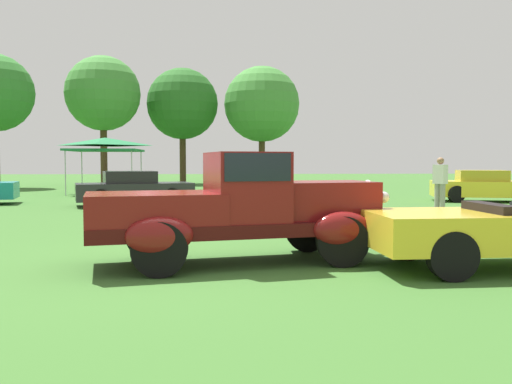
{
  "coord_description": "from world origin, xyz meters",
  "views": [
    {
      "loc": [
        0.39,
        -8.19,
        1.56
      ],
      "look_at": [
        1.07,
        2.16,
        0.98
      ],
      "focal_mm": 38.31,
      "sensor_mm": 36.0,
      "label": 1
    }
  ],
  "objects_px": {
    "show_car_yellow": "(485,186)",
    "canopy_tent_left_field": "(105,144)",
    "show_car_charcoal": "(134,189)",
    "spectator_between_cars": "(440,182)",
    "feature_pickup_truck": "(240,207)"
  },
  "relations": [
    {
      "from": "canopy_tent_left_field",
      "to": "show_car_charcoal",
      "type": "bearing_deg",
      "value": -71.25
    },
    {
      "from": "show_car_charcoal",
      "to": "spectator_between_cars",
      "type": "bearing_deg",
      "value": -15.91
    },
    {
      "from": "show_car_charcoal",
      "to": "canopy_tent_left_field",
      "type": "distance_m",
      "value": 7.93
    },
    {
      "from": "feature_pickup_truck",
      "to": "show_car_yellow",
      "type": "xyz_separation_m",
      "value": [
        9.96,
        12.19,
        -0.27
      ]
    },
    {
      "from": "show_car_charcoal",
      "to": "show_car_yellow",
      "type": "relative_size",
      "value": 0.99
    },
    {
      "from": "feature_pickup_truck",
      "to": "show_car_charcoal",
      "type": "relative_size",
      "value": 1.1
    },
    {
      "from": "canopy_tent_left_field",
      "to": "spectator_between_cars",
      "type": "bearing_deg",
      "value": -39.24
    },
    {
      "from": "feature_pickup_truck",
      "to": "canopy_tent_left_field",
      "type": "height_order",
      "value": "canopy_tent_left_field"
    },
    {
      "from": "show_car_yellow",
      "to": "feature_pickup_truck",
      "type": "bearing_deg",
      "value": -129.26
    },
    {
      "from": "show_car_yellow",
      "to": "canopy_tent_left_field",
      "type": "height_order",
      "value": "canopy_tent_left_field"
    },
    {
      "from": "feature_pickup_truck",
      "to": "show_car_yellow",
      "type": "bearing_deg",
      "value": 50.74
    },
    {
      "from": "show_car_charcoal",
      "to": "show_car_yellow",
      "type": "xyz_separation_m",
      "value": [
        13.33,
        1.02,
        0.0
      ]
    },
    {
      "from": "show_car_yellow",
      "to": "show_car_charcoal",
      "type": "bearing_deg",
      "value": -175.61
    },
    {
      "from": "canopy_tent_left_field",
      "to": "show_car_yellow",
      "type": "bearing_deg",
      "value": -21.69
    },
    {
      "from": "show_car_charcoal",
      "to": "spectator_between_cars",
      "type": "relative_size",
      "value": 2.54
    }
  ]
}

